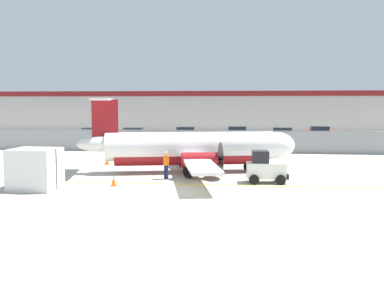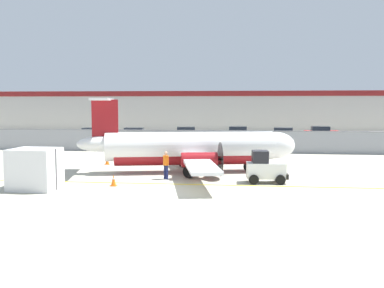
{
  "view_description": "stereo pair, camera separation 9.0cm",
  "coord_description": "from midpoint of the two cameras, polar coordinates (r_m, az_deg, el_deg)",
  "views": [
    {
      "loc": [
        3.05,
        -21.83,
        4.61
      ],
      "look_at": [
        -0.18,
        7.37,
        1.8
      ],
      "focal_mm": 40.0,
      "sensor_mm": 36.0,
      "label": 1
    },
    {
      "loc": [
        3.14,
        -21.82,
        4.61
      ],
      "look_at": [
        -0.18,
        7.37,
        1.8
      ],
      "focal_mm": 40.0,
      "sensor_mm": 36.0,
      "label": 2
    }
  ],
  "objects": [
    {
      "name": "traffic_cone_near_left",
      "position": [
        28.02,
        3.78,
        -3.37
      ],
      "size": [
        0.36,
        0.36,
        0.64
      ],
      "color": "orange",
      "rests_on": "ground"
    },
    {
      "name": "parked_car_4",
      "position": [
        52.79,
        11.83,
        1.31
      ],
      "size": [
        4.39,
        2.44,
        1.58
      ],
      "rotation": [
        0.0,
        0.0,
        3.01
      ],
      "color": "silver",
      "rests_on": "parking_lot_strip"
    },
    {
      "name": "background_building",
      "position": [
        69.9,
        3.78,
        4.34
      ],
      "size": [
        91.0,
        8.1,
        6.5
      ],
      "color": "beige",
      "rests_on": "ground"
    },
    {
      "name": "parked_car_1",
      "position": [
        51.62,
        -7.71,
        1.28
      ],
      "size": [
        4.31,
        2.24,
        1.58
      ],
      "rotation": [
        0.0,
        0.0,
        0.07
      ],
      "color": "gray",
      "rests_on": "parking_lot_strip"
    },
    {
      "name": "baggage_tug",
      "position": [
        25.16,
        9.65,
        -3.2
      ],
      "size": [
        2.4,
        1.52,
        1.88
      ],
      "rotation": [
        0.0,
        0.0,
        0.07
      ],
      "color": "silver",
      "rests_on": "ground"
    },
    {
      "name": "parking_lot_strip",
      "position": [
        51.62,
        2.85,
        0.4
      ],
      "size": [
        98.0,
        17.0,
        0.12
      ],
      "color": "#38383A",
      "rests_on": "ground"
    },
    {
      "name": "parked_car_2",
      "position": [
        53.22,
        -0.8,
        1.45
      ],
      "size": [
        4.35,
        2.35,
        1.58
      ],
      "rotation": [
        0.0,
        0.0,
        0.1
      ],
      "color": "black",
      "rests_on": "parking_lot_strip"
    },
    {
      "name": "traffic_cone_near_right",
      "position": [
        24.34,
        -10.49,
        -4.8
      ],
      "size": [
        0.36,
        0.36,
        0.64
      ],
      "color": "orange",
      "rests_on": "ground"
    },
    {
      "name": "ground_crew_worker",
      "position": [
        26.01,
        -3.57,
        -2.63
      ],
      "size": [
        0.48,
        0.48,
        1.7
      ],
      "rotation": [
        0.0,
        0.0,
        3.89
      ],
      "color": "#191E4C",
      "rests_on": "ground"
    },
    {
      "name": "commuter_airplane",
      "position": [
        28.57,
        0.21,
        -0.58
      ],
      "size": [
        14.58,
        15.98,
        4.92
      ],
      "rotation": [
        0.0,
        0.0,
        0.21
      ],
      "color": "white",
      "rests_on": "ground"
    },
    {
      "name": "perimeter_fence",
      "position": [
        40.1,
        1.86,
        0.46
      ],
      "size": [
        98.0,
        0.1,
        2.1
      ],
      "color": "gray",
      "rests_on": "ground"
    },
    {
      "name": "ground_plane",
      "position": [
        24.46,
        -1.08,
        -5.39
      ],
      "size": [
        140.0,
        140.0,
        0.01
      ],
      "color": "#B2AD99"
    },
    {
      "name": "cargo_container",
      "position": [
        24.39,
        -20.28,
        -3.15
      ],
      "size": [
        2.49,
        2.1,
        2.2
      ],
      "rotation": [
        0.0,
        0.0,
        -0.04
      ],
      "color": "silver",
      "rests_on": "ground"
    },
    {
      "name": "parked_car_3",
      "position": [
        54.42,
        6.15,
        1.51
      ],
      "size": [
        4.24,
        2.09,
        1.58
      ],
      "rotation": [
        0.0,
        0.0,
        -0.03
      ],
      "color": "#19662D",
      "rests_on": "parking_lot_strip"
    },
    {
      "name": "traffic_cone_far_left",
      "position": [
        32.88,
        -11.35,
        -2.15
      ],
      "size": [
        0.36,
        0.36,
        0.64
      ],
      "color": "orange",
      "rests_on": "ground"
    },
    {
      "name": "parked_car_0",
      "position": [
        52.38,
        -13.1,
        1.25
      ],
      "size": [
        4.29,
        2.18,
        1.58
      ],
      "rotation": [
        0.0,
        0.0,
        0.05
      ],
      "color": "red",
      "rests_on": "parking_lot_strip"
    },
    {
      "name": "parked_car_5",
      "position": [
        56.85,
        16.71,
        1.48
      ],
      "size": [
        4.22,
        2.05,
        1.58
      ],
      "rotation": [
        0.0,
        0.0,
        -0.01
      ],
      "color": "red",
      "rests_on": "parking_lot_strip"
    }
  ]
}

